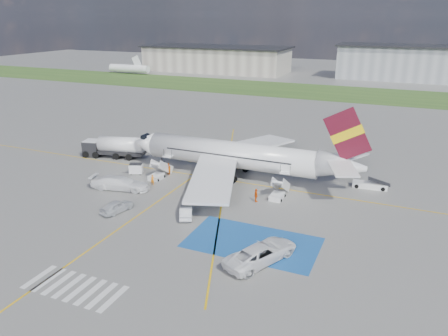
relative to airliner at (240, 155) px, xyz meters
The scene contains 22 objects.
ground 14.48m from the airliner, 96.14° to the right, with size 400.00×400.00×0.00m, color #60605E.
grass_strip 81.08m from the airliner, 91.06° to the left, with size 400.00×30.00×0.01m, color #2D4C1E.
taxiway_line_main 4.21m from the airliner, 126.97° to the right, with size 120.00×0.20×0.01m, color gold.
taxiway_line_cross 25.10m from the airliner, 105.17° to the right, with size 0.20×60.00×0.01m, color gold.
taxiway_line_diag 4.21m from the airliner, 126.97° to the right, with size 0.20×60.00×0.01m, color gold.
staging_box 20.19m from the airliner, 64.74° to the right, with size 14.00×8.00×0.01m, color #184B90.
crosswalk 32.35m from the airliner, 95.90° to the right, with size 9.00×4.00×0.01m.
terminal_west 129.04m from the airliner, 115.97° to the left, with size 60.00×22.00×10.00m, color gray.
terminal_centre 122.43m from the airliner, 81.31° to the left, with size 48.00×18.00×12.00m, color gray.
airliner is the anchor object (origin of this frame).
airstairs_fwd 12.52m from the airliner, 154.30° to the right, with size 1.90×5.20×3.60m.
airstairs_aft 9.59m from the airliner, 35.25° to the right, with size 1.90×5.20×3.60m.
fuel_tanker 23.20m from the airliner, behind, with size 10.92×4.98×3.61m.
gpu_cart 16.08m from the airliner, 161.44° to the right, with size 2.30×1.89×1.66m.
belt_loader 18.88m from the airliner, 10.03° to the left, with size 5.13×2.26×1.50m.
car_silver_a 20.00m from the airliner, 118.40° to the right, with size 1.77×4.39×1.50m, color silver.
car_silver_b 15.49m from the airliner, 93.67° to the right, with size 1.45×4.16×1.37m, color silver.
van_white_a 23.75m from the airliner, 63.50° to the right, with size 2.97×6.44×2.42m, color white.
van_white_b 17.64m from the airliner, 140.54° to the right, with size 2.56×6.29×2.46m, color white.
crew_fwd 13.25m from the airliner, 142.27° to the right, with size 0.56×0.37×1.53m, color orange.
crew_nose 11.12m from the airliner, 161.05° to the right, with size 0.91×0.71×1.88m, color orange.
crew_aft 9.63m from the airliner, 55.65° to the right, with size 1.06×0.44×1.81m, color #ED5B0C.
Camera 1 is at (23.64, -43.13, 23.02)m, focal length 35.00 mm.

